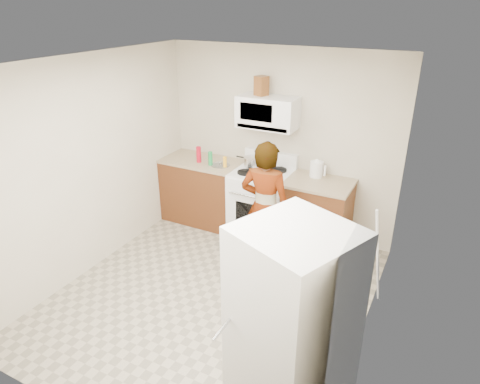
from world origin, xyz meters
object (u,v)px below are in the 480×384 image
Objects in this scene: gas_range at (262,202)px; microwave at (268,112)px; person at (265,208)px; fridge at (291,335)px; kettle at (316,169)px; saucepan at (252,162)px.

microwave is at bearing 90.00° from gas_range.
gas_range is 0.90m from person.
kettle is (-0.71, 2.72, 0.19)m from fridge.
gas_range is at bearing -68.38° from person.
microwave is 0.47× the size of person.
kettle is at bearing 127.49° from fridge.
microwave is 3.56× the size of saucepan.
gas_range is 5.30× the size of saucepan.
gas_range reaches higher than saucepan.
microwave is 1.30m from person.
microwave reaches higher than gas_range.
kettle is 0.88m from saucepan.
kettle is at bearing -113.85° from person.
fridge reaches higher than gas_range.
kettle reaches higher than saucepan.
fridge is at bearing -93.77° from kettle.
fridge is (1.39, -2.69, -0.85)m from microwave.
person is 0.98m from kettle.
saucepan is (-1.59, 2.65, 0.16)m from fridge.
gas_range is 0.57m from saucepan.
kettle is (0.68, 0.16, 0.55)m from gas_range.
kettle is at bearing 4.46° from saucepan.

